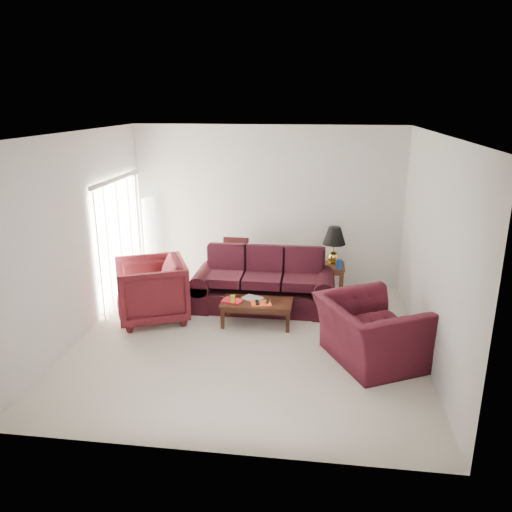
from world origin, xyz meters
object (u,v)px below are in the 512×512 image
(sofa, at_px, (263,281))
(armchair_left, at_px, (151,290))
(coffee_table, at_px, (257,313))
(end_table, at_px, (329,280))
(floor_lamp, at_px, (150,241))
(armchair_right, at_px, (370,332))

(sofa, distance_m, armchair_left, 1.87)
(sofa, relative_size, coffee_table, 2.17)
(coffee_table, bearing_deg, end_table, 59.72)
(floor_lamp, relative_size, coffee_table, 1.52)
(armchair_left, bearing_deg, coffee_table, 66.52)
(sofa, bearing_deg, armchair_right, -39.74)
(floor_lamp, bearing_deg, armchair_right, -33.19)
(floor_lamp, distance_m, armchair_right, 4.72)
(end_table, height_order, armchair_left, armchair_left)
(armchair_right, bearing_deg, sofa, 17.87)
(sofa, xyz_separation_m, coffee_table, (-0.02, -0.68, -0.30))
(end_table, height_order, coffee_table, end_table)
(armchair_left, bearing_deg, armchair_right, 50.49)
(armchair_left, xyz_separation_m, coffee_table, (1.71, 0.02, -0.30))
(armchair_left, distance_m, coffee_table, 1.74)
(sofa, xyz_separation_m, floor_lamp, (-2.29, 0.95, 0.35))
(coffee_table, bearing_deg, armchair_left, -170.53)
(floor_lamp, bearing_deg, sofa, -22.53)
(coffee_table, bearing_deg, armchair_right, -20.87)
(sofa, bearing_deg, coffee_table, -86.96)
(floor_lamp, xyz_separation_m, armchair_right, (3.93, -2.57, -0.42))
(sofa, height_order, armchair_right, sofa)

